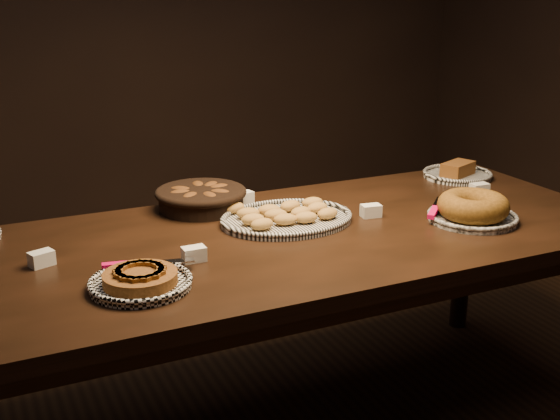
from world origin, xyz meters
name	(u,v)px	position (x,y,z in m)	size (l,w,h in m)	color
buffet_table	(288,254)	(0.00, 0.00, 0.68)	(2.40, 1.00, 0.75)	black
apple_tart_plate	(140,280)	(-0.56, -0.22, 0.77)	(0.33, 0.29, 0.06)	white
madeleine_platter	(286,217)	(0.04, 0.11, 0.77)	(0.48, 0.39, 0.05)	black
bundt_cake_plate	(473,210)	(0.65, -0.15, 0.79)	(0.34, 0.38, 0.10)	black
croissant_basket	(201,196)	(-0.18, 0.38, 0.80)	(0.38, 0.38, 0.08)	black
loaf_plate	(457,173)	(0.97, 0.34, 0.77)	(0.30, 0.30, 0.07)	black
tent_cards	(281,219)	(0.02, 0.09, 0.77)	(1.75, 0.53, 0.04)	white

